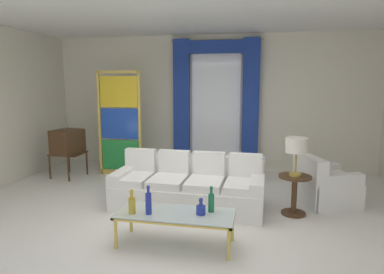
% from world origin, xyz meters
% --- Properties ---
extents(ground_plane, '(16.00, 16.00, 0.00)m').
position_xyz_m(ground_plane, '(0.00, 0.00, 0.00)').
color(ground_plane, white).
extents(wall_rear, '(8.00, 0.12, 3.00)m').
position_xyz_m(wall_rear, '(0.00, 3.06, 1.50)').
color(wall_rear, silver).
rests_on(wall_rear, ground).
extents(ceiling_slab, '(8.00, 7.60, 0.04)m').
position_xyz_m(ceiling_slab, '(0.00, 0.80, 3.02)').
color(ceiling_slab, white).
extents(curtained_window, '(2.00, 0.17, 2.70)m').
position_xyz_m(curtained_window, '(0.14, 2.89, 1.74)').
color(curtained_window, white).
rests_on(curtained_window, ground).
extents(couch_white_long, '(2.36, 0.97, 0.86)m').
position_xyz_m(couch_white_long, '(0.06, 0.47, 0.31)').
color(couch_white_long, white).
rests_on(couch_white_long, ground).
extents(coffee_table, '(1.41, 0.56, 0.41)m').
position_xyz_m(coffee_table, '(0.17, -0.86, 0.37)').
color(coffee_table, silver).
rests_on(coffee_table, ground).
extents(bottle_blue_decanter, '(0.07, 0.07, 0.32)m').
position_xyz_m(bottle_blue_decanter, '(0.59, -0.74, 0.54)').
color(bottle_blue_decanter, '#196B3D').
rests_on(bottle_blue_decanter, coffee_table).
extents(bottle_crystal_tall, '(0.08, 0.08, 0.30)m').
position_xyz_m(bottle_crystal_tall, '(-0.33, -0.98, 0.53)').
color(bottle_crystal_tall, gold).
rests_on(bottle_crystal_tall, coffee_table).
extents(bottle_amber_squat, '(0.07, 0.07, 0.35)m').
position_xyz_m(bottle_amber_squat, '(-0.13, -0.96, 0.55)').
color(bottle_amber_squat, navy).
rests_on(bottle_amber_squat, coffee_table).
extents(bottle_ruby_flask, '(0.11, 0.11, 0.20)m').
position_xyz_m(bottle_ruby_flask, '(0.48, -0.85, 0.48)').
color(bottle_ruby_flask, navy).
rests_on(bottle_ruby_flask, coffee_table).
extents(vintage_tv, '(0.62, 0.67, 1.35)m').
position_xyz_m(vintage_tv, '(-2.77, 1.65, 0.73)').
color(vintage_tv, '#472D19').
rests_on(vintage_tv, ground).
extents(armchair_white, '(1.05, 1.04, 0.80)m').
position_xyz_m(armchair_white, '(2.17, 1.00, 0.29)').
color(armchair_white, white).
rests_on(armchair_white, ground).
extents(stained_glass_divider, '(0.95, 0.05, 2.20)m').
position_xyz_m(stained_glass_divider, '(-1.77, 2.02, 1.06)').
color(stained_glass_divider, gold).
rests_on(stained_glass_divider, ground).
extents(peacock_figurine, '(0.44, 0.60, 0.50)m').
position_xyz_m(peacock_figurine, '(-1.30, 1.53, 0.22)').
color(peacock_figurine, beige).
rests_on(peacock_figurine, ground).
extents(round_side_table, '(0.48, 0.48, 0.59)m').
position_xyz_m(round_side_table, '(1.66, 0.45, 0.36)').
color(round_side_table, '#472D19').
rests_on(round_side_table, ground).
extents(table_lamp_brass, '(0.32, 0.32, 0.57)m').
position_xyz_m(table_lamp_brass, '(1.66, 0.45, 1.03)').
color(table_lamp_brass, '#B29338').
rests_on(table_lamp_brass, round_side_table).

